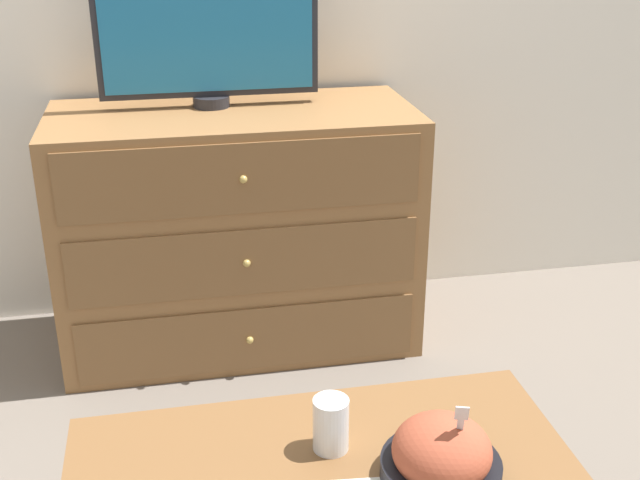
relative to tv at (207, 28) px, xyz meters
name	(u,v)px	position (x,y,z in m)	size (l,w,h in m)	color
ground_plane	(233,297)	(0.05, 0.22, -1.06)	(12.00, 12.00, 0.00)	#70665B
dresser	(238,230)	(0.06, -0.08, -0.66)	(1.17, 0.56, 0.81)	olive
tv	(207,28)	(0.00, 0.00, 0.00)	(0.70, 0.12, 0.48)	#232328
takeout_bowl	(441,457)	(0.30, -1.46, -0.56)	(0.22, 0.22, 0.18)	black
drink_cup	(331,427)	(0.12, -1.34, -0.56)	(0.07, 0.07, 0.11)	#9E6638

